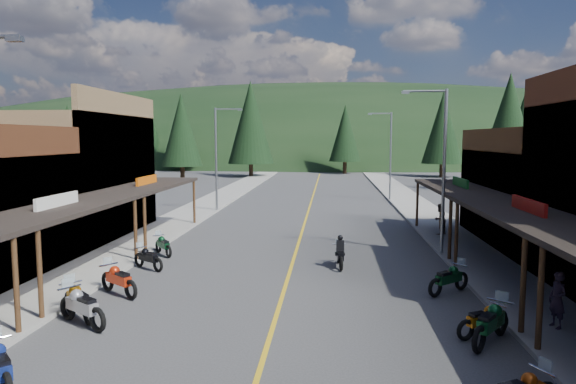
% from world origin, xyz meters
% --- Properties ---
extents(ground, '(220.00, 220.00, 0.00)m').
position_xyz_m(ground, '(0.00, 0.00, 0.00)').
color(ground, '#38383A').
rests_on(ground, ground).
extents(centerline, '(0.15, 90.00, 0.01)m').
position_xyz_m(centerline, '(0.00, 20.00, 0.01)').
color(centerline, gold).
rests_on(centerline, ground).
extents(sidewalk_west, '(3.40, 94.00, 0.15)m').
position_xyz_m(sidewalk_west, '(-8.70, 20.00, 0.07)').
color(sidewalk_west, gray).
rests_on(sidewalk_west, ground).
extents(sidewalk_east, '(3.40, 94.00, 0.15)m').
position_xyz_m(sidewalk_east, '(8.70, 20.00, 0.07)').
color(sidewalk_east, gray).
rests_on(sidewalk_east, ground).
extents(shop_west_3, '(10.90, 10.20, 8.20)m').
position_xyz_m(shop_west_3, '(-13.78, 11.30, 3.52)').
color(shop_west_3, brown).
rests_on(shop_west_3, ground).
extents(shop_east_3, '(10.90, 10.20, 6.20)m').
position_xyz_m(shop_east_3, '(13.75, 11.30, 2.53)').
color(shop_east_3, '#4C2D16').
rests_on(shop_east_3, ground).
extents(streetlight_1, '(2.16, 0.18, 8.00)m').
position_xyz_m(streetlight_1, '(-6.95, 22.00, 4.46)').
color(streetlight_1, gray).
rests_on(streetlight_1, ground).
extents(streetlight_2, '(2.16, 0.18, 8.00)m').
position_xyz_m(streetlight_2, '(6.95, 8.00, 4.46)').
color(streetlight_2, gray).
rests_on(streetlight_2, ground).
extents(streetlight_3, '(2.16, 0.18, 8.00)m').
position_xyz_m(streetlight_3, '(6.95, 30.00, 4.46)').
color(streetlight_3, gray).
rests_on(streetlight_3, ground).
extents(ridge_hill, '(310.00, 140.00, 60.00)m').
position_xyz_m(ridge_hill, '(0.00, 135.00, 0.00)').
color(ridge_hill, black).
rests_on(ridge_hill, ground).
extents(pine_0, '(5.04, 5.04, 11.00)m').
position_xyz_m(pine_0, '(-40.00, 62.00, 6.48)').
color(pine_0, black).
rests_on(pine_0, ground).
extents(pine_1, '(5.88, 5.88, 12.50)m').
position_xyz_m(pine_1, '(-24.00, 70.00, 7.24)').
color(pine_1, black).
rests_on(pine_1, ground).
extents(pine_2, '(6.72, 6.72, 14.00)m').
position_xyz_m(pine_2, '(-10.00, 58.00, 7.99)').
color(pine_2, black).
rests_on(pine_2, ground).
extents(pine_3, '(5.04, 5.04, 11.00)m').
position_xyz_m(pine_3, '(4.00, 66.00, 6.48)').
color(pine_3, black).
rests_on(pine_3, ground).
extents(pine_4, '(5.88, 5.88, 12.50)m').
position_xyz_m(pine_4, '(18.00, 60.00, 7.24)').
color(pine_4, black).
rests_on(pine_4, ground).
extents(pine_5, '(6.72, 6.72, 14.00)m').
position_xyz_m(pine_5, '(34.00, 72.00, 7.99)').
color(pine_5, black).
rests_on(pine_5, ground).
extents(pine_7, '(5.88, 5.88, 12.50)m').
position_xyz_m(pine_7, '(-32.00, 76.00, 7.24)').
color(pine_7, black).
rests_on(pine_7, ground).
extents(pine_8, '(4.48, 4.48, 10.00)m').
position_xyz_m(pine_8, '(-22.00, 40.00, 5.98)').
color(pine_8, black).
rests_on(pine_8, ground).
extents(pine_9, '(4.93, 4.93, 10.80)m').
position_xyz_m(pine_9, '(24.00, 45.00, 6.38)').
color(pine_9, black).
rests_on(pine_9, ground).
extents(pine_10, '(5.38, 5.38, 11.60)m').
position_xyz_m(pine_10, '(-18.00, 50.00, 6.78)').
color(pine_10, black).
rests_on(pine_10, ground).
extents(pine_11, '(5.82, 5.82, 12.40)m').
position_xyz_m(pine_11, '(20.00, 38.00, 7.19)').
color(pine_11, black).
rests_on(pine_11, ground).
extents(bike_west_5, '(2.02, 2.08, 1.24)m').
position_xyz_m(bike_west_5, '(-5.68, -6.44, 0.62)').
color(bike_west_5, navy).
rests_on(bike_west_5, ground).
extents(bike_west_6, '(2.38, 1.92, 1.33)m').
position_xyz_m(bike_west_6, '(-5.78, -2.44, 0.67)').
color(bike_west_6, '#9C9BA0').
rests_on(bike_west_6, ground).
extents(bike_west_7, '(2.13, 2.06, 1.27)m').
position_xyz_m(bike_west_7, '(-6.19, -1.83, 0.64)').
color(bike_west_7, '#B86F0D').
rests_on(bike_west_7, ground).
extents(bike_west_8, '(2.23, 1.93, 1.28)m').
position_xyz_m(bike_west_8, '(-5.92, 0.63, 0.64)').
color(bike_west_8, red).
rests_on(bike_west_8, ground).
extents(bike_west_9, '(1.95, 1.64, 1.10)m').
position_xyz_m(bike_west_9, '(-6.16, 4.31, 0.55)').
color(bike_west_9, black).
rests_on(bike_west_9, ground).
extents(bike_west_10, '(1.71, 1.91, 1.10)m').
position_xyz_m(bike_west_10, '(-6.39, 7.04, 0.55)').
color(bike_west_10, '#0B371B').
rests_on(bike_west_10, ground).
extents(bike_east_6, '(2.00, 2.29, 1.31)m').
position_xyz_m(bike_east_6, '(6.15, -2.83, 0.66)').
color(bike_east_6, '#0E4820').
rests_on(bike_east_6, ground).
extents(bike_east_7, '(1.94, 1.49, 1.08)m').
position_xyz_m(bike_east_7, '(6.11, -2.29, 0.54)').
color(bike_east_7, '#B05D0C').
rests_on(bike_east_7, ground).
extents(bike_east_8, '(2.09, 1.92, 1.22)m').
position_xyz_m(bike_east_8, '(6.06, 1.83, 0.61)').
color(bike_east_8, '#0A3618').
rests_on(bike_east_8, ground).
extents(rider_on_bike, '(0.77, 1.99, 1.49)m').
position_xyz_m(rider_on_bike, '(2.15, 5.44, 0.60)').
color(rider_on_bike, black).
rests_on(rider_on_bike, ground).
extents(pedestrian_east_a, '(0.56, 0.70, 1.68)m').
position_xyz_m(pedestrian_east_a, '(8.36, -1.75, 0.99)').
color(pedestrian_east_a, '#291E2D').
rests_on(pedestrian_east_a, sidewalk_east).
extents(pedestrian_east_b, '(0.97, 0.96, 1.79)m').
position_xyz_m(pedestrian_east_b, '(8.01, 12.92, 1.04)').
color(pedestrian_east_b, brown).
rests_on(pedestrian_east_b, sidewalk_east).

